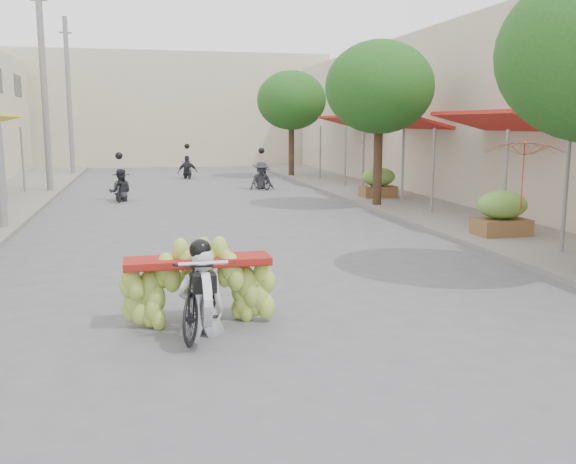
# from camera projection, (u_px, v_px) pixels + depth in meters

# --- Properties ---
(ground) EXTENTS (120.00, 120.00, 0.00)m
(ground) POSITION_uv_depth(u_px,v_px,m) (366.00, 418.00, 5.93)
(ground) COLOR #56565B
(ground) RESTS_ON ground
(sidewalk_right) EXTENTS (4.00, 60.00, 0.12)m
(sidewalk_right) POSITION_uv_depth(u_px,v_px,m) (410.00, 201.00, 21.88)
(sidewalk_right) COLOR slate
(sidewalk_right) RESTS_ON ground
(shophouse_row_right) EXTENTS (9.77, 40.00, 6.00)m
(shophouse_row_right) POSITION_uv_depth(u_px,v_px,m) (564.00, 114.00, 21.52)
(shophouse_row_right) COLOR #BEB39E
(shophouse_row_right) RESTS_ON ground
(far_building) EXTENTS (20.00, 6.00, 7.00)m
(far_building) POSITION_uv_depth(u_px,v_px,m) (169.00, 111.00, 41.85)
(far_building) COLOR #C0B798
(far_building) RESTS_ON ground
(utility_pole_far) EXTENTS (0.60, 0.24, 8.00)m
(utility_pole_far) POSITION_uv_depth(u_px,v_px,m) (44.00, 87.00, 24.24)
(utility_pole_far) COLOR slate
(utility_pole_far) RESTS_ON ground
(utility_pole_back) EXTENTS (0.60, 0.24, 8.00)m
(utility_pole_back) POSITION_uv_depth(u_px,v_px,m) (69.00, 97.00, 32.89)
(utility_pole_back) COLOR slate
(utility_pole_back) RESTS_ON ground
(street_tree_mid) EXTENTS (3.40, 3.40, 5.25)m
(street_tree_mid) POSITION_uv_depth(u_px,v_px,m) (380.00, 88.00, 19.94)
(street_tree_mid) COLOR #3A2719
(street_tree_mid) RESTS_ON ground
(street_tree_far) EXTENTS (3.40, 3.40, 5.25)m
(street_tree_far) POSITION_uv_depth(u_px,v_px,m) (291.00, 101.00, 31.47)
(street_tree_far) COLOR #3A2719
(street_tree_far) RESTS_ON ground
(produce_crate_mid) EXTENTS (1.20, 0.88, 1.16)m
(produce_crate_mid) POSITION_uv_depth(u_px,v_px,m) (502.00, 210.00, 14.87)
(produce_crate_mid) COLOR brown
(produce_crate_mid) RESTS_ON ground
(produce_crate_far) EXTENTS (1.20, 0.88, 1.16)m
(produce_crate_far) POSITION_uv_depth(u_px,v_px,m) (378.00, 180.00, 22.55)
(produce_crate_far) COLOR brown
(produce_crate_far) RESTS_ON ground
(banana_motorbike) EXTENTS (2.20, 1.91, 2.11)m
(banana_motorbike) POSITION_uv_depth(u_px,v_px,m) (200.00, 278.00, 8.36)
(banana_motorbike) COLOR black
(banana_motorbike) RESTS_ON ground
(market_umbrella) EXTENTS (2.18, 2.18, 1.55)m
(market_umbrella) POSITION_uv_depth(u_px,v_px,m) (526.00, 139.00, 13.58)
(market_umbrella) COLOR #A73616
(market_umbrella) RESTS_ON ground
(pedestrian) EXTENTS (1.08, 1.06, 1.93)m
(pedestrian) POSITION_uv_depth(u_px,v_px,m) (375.00, 169.00, 22.64)
(pedestrian) COLOR white
(pedestrian) RESTS_ON ground
(bg_motorbike_a) EXTENTS (0.83, 1.66, 1.95)m
(bg_motorbike_a) POSITION_uv_depth(u_px,v_px,m) (120.00, 180.00, 22.33)
(bg_motorbike_a) COLOR black
(bg_motorbike_a) RESTS_ON ground
(bg_motorbike_b) EXTENTS (1.17, 1.61, 1.95)m
(bg_motorbike_b) POSITION_uv_depth(u_px,v_px,m) (262.00, 168.00, 26.26)
(bg_motorbike_b) COLOR black
(bg_motorbike_b) RESTS_ON ground
(bg_motorbike_c) EXTENTS (1.00, 1.53, 1.95)m
(bg_motorbike_c) POSITION_uv_depth(u_px,v_px,m) (187.00, 162.00, 31.40)
(bg_motorbike_c) COLOR black
(bg_motorbike_c) RESTS_ON ground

